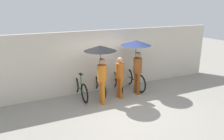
{
  "coord_description": "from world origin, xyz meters",
  "views": [
    {
      "loc": [
        -3.22,
        -5.74,
        3.3
      ],
      "look_at": [
        0.0,
        1.13,
        1.0
      ],
      "focal_mm": 35.0,
      "sensor_mm": 36.0,
      "label": 1
    }
  ],
  "objects_px": {
    "pedestrian_leading": "(101,57)",
    "pedestrian_trailing": "(136,51)",
    "parked_bicycle_1": "(99,85)",
    "pedestrian_center": "(120,75)",
    "parked_bicycle_3": "(134,79)",
    "parked_bicycle_2": "(117,82)",
    "parked_bicycle_0": "(80,88)"
  },
  "relations": [
    {
      "from": "parked_bicycle_2",
      "to": "pedestrian_trailing",
      "type": "xyz_separation_m",
      "value": [
        0.55,
        -0.48,
        1.29
      ]
    },
    {
      "from": "parked_bicycle_1",
      "to": "parked_bicycle_3",
      "type": "relative_size",
      "value": 0.99
    },
    {
      "from": "parked_bicycle_1",
      "to": "pedestrian_trailing",
      "type": "bearing_deg",
      "value": -107.12
    },
    {
      "from": "parked_bicycle_1",
      "to": "pedestrian_leading",
      "type": "height_order",
      "value": "pedestrian_leading"
    },
    {
      "from": "pedestrian_leading",
      "to": "parked_bicycle_0",
      "type": "bearing_deg",
      "value": 127.54
    },
    {
      "from": "pedestrian_leading",
      "to": "pedestrian_trailing",
      "type": "xyz_separation_m",
      "value": [
        1.52,
        0.24,
        0.03
      ]
    },
    {
      "from": "pedestrian_center",
      "to": "parked_bicycle_2",
      "type": "bearing_deg",
      "value": 65.61
    },
    {
      "from": "pedestrian_center",
      "to": "pedestrian_leading",
      "type": "bearing_deg",
      "value": -179.97
    },
    {
      "from": "pedestrian_center",
      "to": "pedestrian_trailing",
      "type": "xyz_separation_m",
      "value": [
        0.76,
        0.16,
        0.77
      ]
    },
    {
      "from": "pedestrian_trailing",
      "to": "parked_bicycle_1",
      "type": "bearing_deg",
      "value": 152.89
    },
    {
      "from": "parked_bicycle_3",
      "to": "pedestrian_center",
      "type": "bearing_deg",
      "value": 122.39
    },
    {
      "from": "parked_bicycle_1",
      "to": "pedestrian_center",
      "type": "distance_m",
      "value": 1.03
    },
    {
      "from": "parked_bicycle_0",
      "to": "parked_bicycle_3",
      "type": "height_order",
      "value": "parked_bicycle_3"
    },
    {
      "from": "pedestrian_center",
      "to": "pedestrian_trailing",
      "type": "bearing_deg",
      "value": 5.16
    },
    {
      "from": "parked_bicycle_0",
      "to": "pedestrian_leading",
      "type": "distance_m",
      "value": 1.56
    },
    {
      "from": "pedestrian_center",
      "to": "parked_bicycle_3",
      "type": "bearing_deg",
      "value": 25.78
    },
    {
      "from": "parked_bicycle_1",
      "to": "parked_bicycle_3",
      "type": "bearing_deg",
      "value": -88.05
    },
    {
      "from": "pedestrian_leading",
      "to": "pedestrian_trailing",
      "type": "distance_m",
      "value": 1.54
    },
    {
      "from": "parked_bicycle_0",
      "to": "parked_bicycle_2",
      "type": "xyz_separation_m",
      "value": [
        1.51,
        -0.03,
        0.0
      ]
    },
    {
      "from": "parked_bicycle_2",
      "to": "pedestrian_center",
      "type": "height_order",
      "value": "pedestrian_center"
    },
    {
      "from": "parked_bicycle_0",
      "to": "parked_bicycle_3",
      "type": "xyz_separation_m",
      "value": [
        2.26,
        -0.06,
        0.01
      ]
    },
    {
      "from": "parked_bicycle_0",
      "to": "parked_bicycle_1",
      "type": "height_order",
      "value": "parked_bicycle_1"
    },
    {
      "from": "parked_bicycle_0",
      "to": "pedestrian_leading",
      "type": "relative_size",
      "value": 0.87
    },
    {
      "from": "parked_bicycle_1",
      "to": "parked_bicycle_2",
      "type": "relative_size",
      "value": 1.04
    },
    {
      "from": "pedestrian_leading",
      "to": "pedestrian_center",
      "type": "height_order",
      "value": "pedestrian_leading"
    },
    {
      "from": "parked_bicycle_1",
      "to": "pedestrian_leading",
      "type": "xyz_separation_m",
      "value": [
        -0.21,
        -0.77,
        1.26
      ]
    },
    {
      "from": "parked_bicycle_3",
      "to": "parked_bicycle_2",
      "type": "bearing_deg",
      "value": 87.65
    },
    {
      "from": "parked_bicycle_1",
      "to": "pedestrian_leading",
      "type": "distance_m",
      "value": 1.5
    },
    {
      "from": "pedestrian_center",
      "to": "pedestrian_trailing",
      "type": "height_order",
      "value": "pedestrian_trailing"
    },
    {
      "from": "parked_bicycle_1",
      "to": "pedestrian_center",
      "type": "xyz_separation_m",
      "value": [
        0.55,
        -0.69,
        0.53
      ]
    },
    {
      "from": "pedestrian_leading",
      "to": "pedestrian_trailing",
      "type": "relative_size",
      "value": 0.98
    },
    {
      "from": "parked_bicycle_0",
      "to": "pedestrian_leading",
      "type": "xyz_separation_m",
      "value": [
        0.54,
        -0.75,
        1.25
      ]
    }
  ]
}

